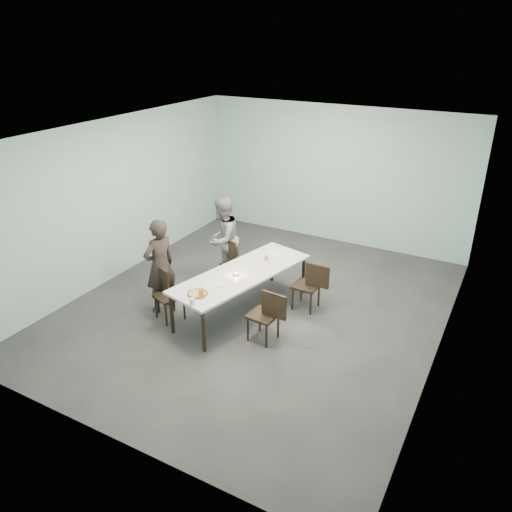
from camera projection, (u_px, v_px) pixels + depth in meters
The scene contains 16 objects.
ground at pixel (257, 307), 8.70m from camera, with size 7.00×7.00×0.00m, color #333335.
room_shell at pixel (257, 196), 7.85m from camera, with size 6.02×7.02×3.01m.
table at pixel (242, 275), 8.28m from camera, with size 1.48×2.74×0.75m.
chair_near_left at pixel (166, 290), 8.21m from camera, with size 0.65×0.55×0.87m.
chair_far_left at pixel (233, 260), 9.28m from camera, with size 0.65×0.55×0.87m.
chair_near_right at pixel (268, 313), 7.57m from camera, with size 0.63×0.45×0.87m.
chair_far_right at pixel (311, 283), 8.44m from camera, with size 0.62×0.43×0.87m.
diner_near at pixel (160, 266), 8.31m from camera, with size 0.60×0.39×1.64m, color black.
diner_far at pixel (223, 239), 9.38m from camera, with size 0.79×0.62×1.63m, color gray.
pizza at pixel (198, 294), 7.55m from camera, with size 0.34×0.34×0.04m.
side_plate at pixel (223, 285), 7.85m from camera, with size 0.18×0.18×0.01m, color white.
beer_glass at pixel (201, 293), 7.47m from camera, with size 0.08×0.08×0.15m, color #BE7629.
water_tumbler at pixel (192, 301), 7.29m from camera, with size 0.08×0.08×0.09m, color silver.
tealight at pixel (236, 274), 8.15m from camera, with size 0.06×0.06×0.05m.
amber_tumbler at pixel (266, 258), 8.66m from camera, with size 0.07×0.07×0.08m, color #BE7629.
menu at pixel (275, 254), 8.93m from camera, with size 0.30×0.22×0.01m, color silver.
Camera 1 is at (3.58, -6.61, 4.46)m, focal length 35.00 mm.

